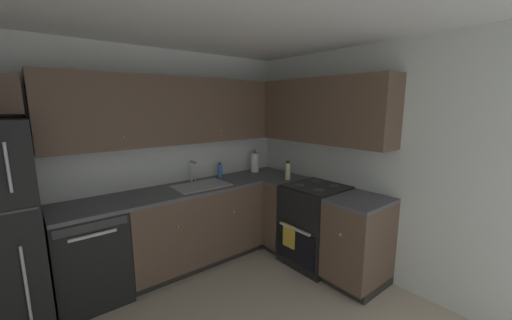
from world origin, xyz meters
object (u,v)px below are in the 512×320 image
object	(u,v)px
oven_range	(315,224)
soap_bottle	(220,171)
dishwasher	(89,256)
paper_towel_roll	(255,163)
oil_bottle	(288,171)

from	to	relation	value
oven_range	soap_bottle	distance (m)	1.32
soap_bottle	dishwasher	bearing A→B (deg)	-173.33
paper_towel_roll	oil_bottle	xyz separation A→B (m)	(0.05, -0.58, -0.02)
paper_towel_roll	dishwasher	bearing A→B (deg)	-175.60
oil_bottle	paper_towel_roll	bearing A→B (deg)	94.44
dishwasher	soap_bottle	world-z (taller)	soap_bottle
dishwasher	oven_range	world-z (taller)	oven_range
oven_range	paper_towel_roll	world-z (taller)	paper_towel_roll
dishwasher	paper_towel_roll	size ratio (longest dim) A/B	2.79
soap_bottle	paper_towel_roll	bearing A→B (deg)	-2.10
soap_bottle	oil_bottle	distance (m)	0.85
dishwasher	oven_range	size ratio (longest dim) A/B	0.82
dishwasher	soap_bottle	distance (m)	1.65
soap_bottle	oil_bottle	bearing A→B (deg)	-45.63
oven_range	paper_towel_roll	bearing A→B (deg)	93.55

